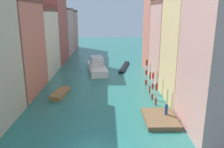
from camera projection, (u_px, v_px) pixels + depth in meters
name	position (u px, v px, depth m)	size (l,w,h in m)	color
ground_plane	(101.00, 78.00, 44.25)	(154.00, 154.00, 0.00)	#28756B
building_left_1	(15.00, 47.00, 34.51)	(6.32, 11.21, 14.38)	#C6705B
building_left_2	(38.00, 42.00, 45.60)	(6.32, 11.69, 13.22)	beige
building_left_3	(51.00, 28.00, 56.27)	(6.32, 11.45, 17.19)	#B25147
building_left_4	(61.00, 32.00, 68.28)	(6.32, 11.85, 13.58)	tan
building_left_5	(67.00, 30.00, 78.85)	(6.32, 9.78, 13.24)	#C6705B
building_right_0	(224.00, 41.00, 22.16)	(6.32, 9.04, 19.17)	tan
building_right_1	(190.00, 50.00, 31.49)	(6.32, 9.08, 14.55)	#DBB77A
building_right_2	(171.00, 42.00, 40.75)	(6.32, 9.65, 14.34)	tan
building_right_3	(161.00, 18.00, 48.60)	(6.32, 8.68, 22.43)	#C6705B
waterfront_dock	(160.00, 118.00, 26.74)	(3.71, 5.26, 0.51)	brown
person_on_dock	(166.00, 109.00, 27.09)	(0.36, 0.36, 1.48)	#234C93
mooring_pole_0	(156.00, 89.00, 30.69)	(0.27, 0.27, 4.45)	red
mooring_pole_1	(153.00, 85.00, 32.96)	(0.31, 0.31, 4.20)	red
mooring_pole_2	(150.00, 78.00, 35.49)	(0.27, 0.27, 4.74)	red
mooring_pole_3	(146.00, 71.00, 39.74)	(0.39, 0.39, 4.69)	red
vaporetto_white	(97.00, 66.00, 48.82)	(4.98, 11.56, 3.28)	white
gondola_black	(124.00, 67.00, 52.59)	(3.16, 10.75, 0.42)	black
motorboat_0	(60.00, 93.00, 34.85)	(2.25, 5.38, 0.66)	olive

